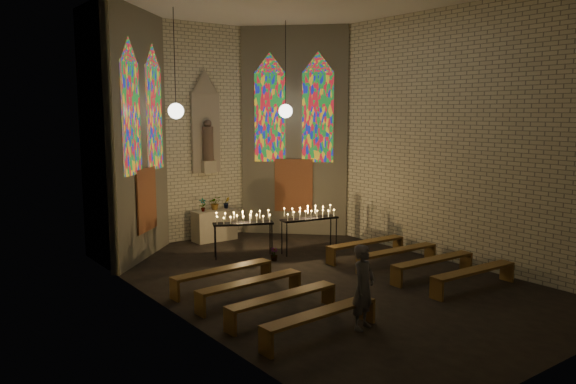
% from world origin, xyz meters
% --- Properties ---
extents(floor, '(12.00, 12.00, 0.00)m').
position_xyz_m(floor, '(0.00, 0.00, 0.00)').
color(floor, black).
rests_on(floor, ground).
extents(room, '(8.22, 12.43, 7.00)m').
position_xyz_m(room, '(-0.00, 3.37, 3.72)').
color(room, beige).
rests_on(room, ground).
extents(altar, '(1.40, 0.60, 1.00)m').
position_xyz_m(altar, '(0.00, 5.45, 0.50)').
color(altar, '#ABA48B').
rests_on(altar, ground).
extents(flower_vase_left, '(0.26, 0.20, 0.43)m').
position_xyz_m(flower_vase_left, '(-0.41, 5.46, 1.22)').
color(flower_vase_left, '#4C723F').
rests_on(flower_vase_left, altar).
extents(flower_vase_center, '(0.50, 0.47, 0.45)m').
position_xyz_m(flower_vase_center, '(0.09, 5.53, 1.22)').
color(flower_vase_center, '#4C723F').
rests_on(flower_vase_center, altar).
extents(flower_vase_right, '(0.23, 0.19, 0.39)m').
position_xyz_m(flower_vase_right, '(0.52, 5.53, 1.19)').
color(flower_vase_right, '#4C723F').
rests_on(flower_vase_right, altar).
extents(aisle_flower_pot, '(0.24, 0.24, 0.38)m').
position_xyz_m(aisle_flower_pot, '(0.08, 2.19, 0.19)').
color(aisle_flower_pot, '#4C723F').
rests_on(aisle_flower_pot, ground).
extents(votive_stand_left, '(1.74, 1.10, 1.27)m').
position_xyz_m(votive_stand_left, '(-0.40, 3.05, 1.09)').
color(votive_stand_left, black).
rests_on(votive_stand_left, ground).
extents(votive_stand_right, '(1.83, 0.74, 1.31)m').
position_xyz_m(votive_stand_right, '(1.49, 2.35, 1.12)').
color(votive_stand_right, black).
rests_on(votive_stand_right, ground).
extents(pew_left_0, '(2.64, 0.50, 0.50)m').
position_xyz_m(pew_left_0, '(-2.36, 0.84, 0.41)').
color(pew_left_0, brown).
rests_on(pew_left_0, ground).
extents(pew_right_0, '(2.64, 0.50, 0.50)m').
position_xyz_m(pew_right_0, '(2.36, 0.84, 0.41)').
color(pew_right_0, brown).
rests_on(pew_right_0, ground).
extents(pew_left_1, '(2.64, 0.50, 0.50)m').
position_xyz_m(pew_left_1, '(-2.36, -0.36, 0.41)').
color(pew_left_1, brown).
rests_on(pew_left_1, ground).
extents(pew_right_1, '(2.64, 0.50, 0.50)m').
position_xyz_m(pew_right_1, '(2.36, -0.36, 0.41)').
color(pew_right_1, brown).
rests_on(pew_right_1, ground).
extents(pew_left_2, '(2.64, 0.50, 0.50)m').
position_xyz_m(pew_left_2, '(-2.36, -1.56, 0.41)').
color(pew_left_2, brown).
rests_on(pew_left_2, ground).
extents(pew_right_2, '(2.64, 0.50, 0.50)m').
position_xyz_m(pew_right_2, '(2.36, -1.56, 0.41)').
color(pew_right_2, brown).
rests_on(pew_right_2, ground).
extents(pew_left_3, '(2.64, 0.50, 0.50)m').
position_xyz_m(pew_left_3, '(-2.36, -2.76, 0.41)').
color(pew_left_3, brown).
rests_on(pew_left_3, ground).
extents(pew_right_3, '(2.64, 0.50, 0.50)m').
position_xyz_m(pew_right_3, '(2.36, -2.76, 0.41)').
color(pew_right_3, brown).
rests_on(pew_right_3, ground).
extents(visitor, '(0.70, 0.56, 1.66)m').
position_xyz_m(visitor, '(-1.41, -2.91, 0.83)').
color(visitor, '#45454E').
rests_on(visitor, ground).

